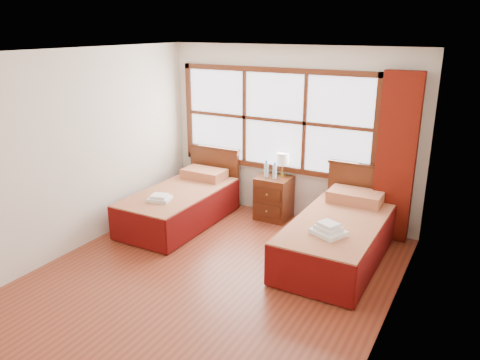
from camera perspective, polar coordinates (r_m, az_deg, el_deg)
The scene contains 15 objects.
floor at distance 5.71m, azimuth -3.46°, elevation -11.72°, with size 4.50×4.50×0.00m, color brown.
ceiling at distance 4.95m, azimuth -4.04°, elevation 15.32°, with size 4.50×4.50×0.00m, color white.
wall_back at distance 7.12m, azimuth 6.09°, elevation 5.58°, with size 4.00×4.00×0.00m, color silver.
wall_left at distance 6.45m, azimuth -18.92°, elevation 3.36°, with size 4.50×4.50×0.00m, color silver.
wall_right at distance 4.49m, azimuth 18.38°, elevation -2.92°, with size 4.50×4.50×0.00m, color silver.
window at distance 7.14m, azimuth 4.16°, elevation 7.32°, with size 3.16×0.06×1.56m.
curtain at distance 6.58m, azimuth 18.49°, elevation 2.51°, with size 0.50×0.16×2.30m, color maroon.
bed_left at distance 7.14m, azimuth -7.10°, elevation -2.85°, with size 1.00×2.02×0.97m.
bed_right at distance 6.12m, azimuth 11.96°, elevation -6.68°, with size 1.05×2.07×1.02m.
nightstand at distance 7.21m, azimuth 4.12°, elevation -2.20°, with size 0.50×0.49×0.67m.
towels_left at distance 6.65m, azimuth -9.76°, elevation -2.18°, with size 0.36×0.33×0.09m.
towels_right at distance 5.54m, azimuth 10.71°, elevation -5.99°, with size 0.44×0.42×0.15m.
lamp at distance 7.11m, azimuth 5.24°, elevation 2.48°, with size 0.19×0.19×0.36m.
bottle_near at distance 7.08m, azimuth 3.22°, elevation 1.29°, with size 0.07×0.07×0.26m.
bottle_far at distance 7.02m, azimuth 4.25°, elevation 1.08°, with size 0.07×0.07×0.25m.
Camera 1 is at (2.68, -4.16, 2.85)m, focal length 35.00 mm.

